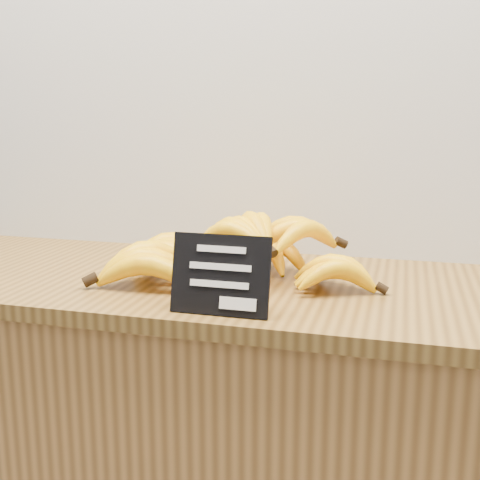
% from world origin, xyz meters
% --- Properties ---
extents(counter_top, '(1.55, 0.54, 0.03)m').
position_xyz_m(counter_top, '(-0.12, 2.75, 0.92)').
color(counter_top, brown).
rests_on(counter_top, counter).
extents(chalkboard_sign, '(0.17, 0.04, 0.13)m').
position_xyz_m(chalkboard_sign, '(-0.11, 2.53, 1.00)').
color(chalkboard_sign, black).
rests_on(chalkboard_sign, counter_top).
extents(banana_pile, '(0.56, 0.32, 0.12)m').
position_xyz_m(banana_pile, '(-0.16, 2.75, 0.98)').
color(banana_pile, yellow).
rests_on(banana_pile, counter_top).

